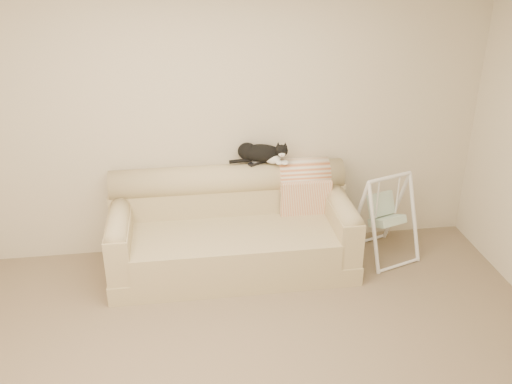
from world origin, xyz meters
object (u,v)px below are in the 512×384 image
(sofa, at_px, (232,231))
(baby_swing, at_px, (385,216))
(tuxedo_cat, at_px, (261,153))
(remote_b, at_px, (279,163))
(remote_a, at_px, (257,163))

(sofa, relative_size, baby_swing, 2.62)
(sofa, relative_size, tuxedo_cat, 4.03)
(sofa, height_order, baby_swing, sofa)
(tuxedo_cat, bearing_deg, remote_b, -8.92)
(tuxedo_cat, distance_m, baby_swing, 1.31)
(remote_b, relative_size, tuxedo_cat, 0.32)
(sofa, relative_size, remote_a, 12.09)
(remote_a, xyz_separation_m, baby_swing, (1.17, -0.29, -0.49))
(remote_a, relative_size, baby_swing, 0.22)
(remote_a, height_order, baby_swing, remote_a)
(sofa, xyz_separation_m, remote_b, (0.47, 0.23, 0.56))
(remote_b, xyz_separation_m, baby_swing, (0.98, -0.27, -0.49))
(sofa, distance_m, tuxedo_cat, 0.77)
(remote_b, height_order, baby_swing, remote_b)
(remote_a, distance_m, baby_swing, 1.31)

